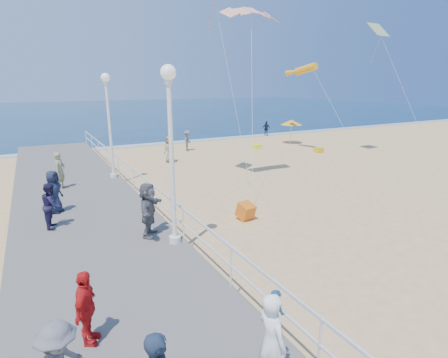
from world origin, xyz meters
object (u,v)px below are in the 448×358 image
lamp_post_mid (171,139)px  spectator_5 (148,210)px  beach_walker_a (188,141)px  beach_chair_right (257,147)px  toddler_held (275,312)px  beach_chair_left (319,150)px  beach_walker_b (266,129)px  spectator_7 (52,205)px  spectator_3 (86,308)px  beach_walker_c (169,149)px  spectator_6 (60,170)px  woman_holding_toddler (272,342)px  spectator_4 (54,192)px  lamp_post_far (109,115)px  beach_umbrella (291,122)px  box_kite (246,213)px

lamp_post_mid → spectator_5: bearing=122.4°
beach_walker_a → beach_chair_right: (5.29, -2.10, -0.62)m
toddler_held → beach_chair_right: (13.02, 19.79, -1.45)m
beach_chair_left → beach_chair_right: (-3.35, 3.61, 0.00)m
beach_walker_b → beach_chair_right: 7.82m
toddler_held → spectator_7: 9.31m
beach_walker_b → spectator_3: bearing=102.3°
beach_walker_b → beach_chair_right: (-5.11, -5.90, -0.55)m
beach_walker_a → beach_chair_right: size_ratio=2.98×
beach_walker_b → beach_walker_c: bearing=82.6°
spectator_6 → woman_holding_toddler: bearing=-141.0°
spectator_4 → spectator_6: bearing=24.0°
spectator_4 → beach_walker_b: bearing=-21.6°
spectator_7 → spectator_5: bearing=-120.9°
spectator_3 → spectator_5: bearing=-4.3°
beach_chair_left → beach_chair_right: size_ratio=1.00×
lamp_post_far → spectator_6: 3.64m
lamp_post_far → woman_holding_toddler: bearing=-92.3°
woman_holding_toddler → spectator_6: bearing=8.4°
beach_umbrella → beach_chair_left: (-0.84, -4.47, -1.71)m
spectator_5 → spectator_6: (-2.04, 7.25, -0.03)m
beach_umbrella → lamp_post_far: bearing=-160.5°
beach_umbrella → beach_chair_right: bearing=-168.5°
beach_umbrella → spectator_3: bearing=-137.2°
lamp_post_mid → lamp_post_far: size_ratio=1.00×
toddler_held → spectator_5: (-0.10, 6.56, -0.36)m
spectator_7 → woman_holding_toddler: bearing=-154.0°
beach_walker_b → spectator_6: bearing=84.2°
spectator_3 → spectator_6: (0.44, 11.47, 0.12)m
toddler_held → spectator_4: bearing=14.5°
spectator_3 → beach_umbrella: 26.97m
lamp_post_mid → woman_holding_toddler: (-0.59, -5.85, -2.40)m
lamp_post_mid → box_kite: lamp_post_mid is taller
beach_walker_b → box_kite: bearing=106.5°
lamp_post_mid → spectator_4: size_ratio=3.20×
spectator_4 → toddler_held: bearing=-133.8°
beach_walker_c → beach_chair_right: (8.06, 1.32, -0.70)m
box_kite → beach_walker_b: bearing=42.9°
beach_walker_a → beach_chair_right: beach_walker_a is taller
beach_walker_a → beach_umbrella: size_ratio=0.77×
lamp_post_mid → beach_umbrella: 22.53m
beach_walker_c → box_kite: size_ratio=3.00×
spectator_7 → spectator_4: bearing=3.5°
beach_walker_a → beach_chair_left: 10.37m
toddler_held → box_kite: toddler_held is taller
spectator_4 → spectator_6: (0.48, 3.42, 0.04)m
beach_walker_c → beach_umbrella: size_ratio=0.84×
lamp_post_mid → beach_walker_c: 13.82m
woman_holding_toddler → beach_walker_a: woman_holding_toddler is taller
spectator_4 → beach_walker_c: (7.58, 8.08, -0.33)m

